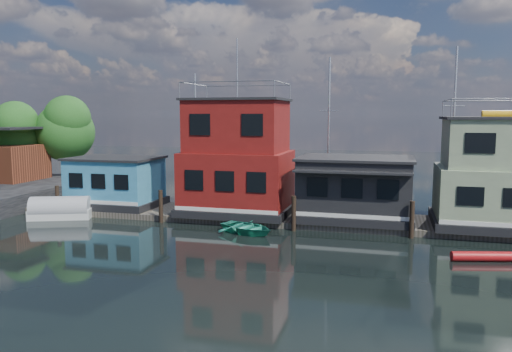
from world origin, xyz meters
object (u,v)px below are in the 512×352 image
(houseboat_red, at_px, (238,160))
(red_kayak, at_px, (486,256))
(houseboat_green, at_px, (507,175))
(dinghy_teal, at_px, (247,227))
(houseboat_dark, at_px, (355,188))
(houseboat_blue, at_px, (116,182))
(tarp_runabout, at_px, (60,210))

(houseboat_red, relative_size, red_kayak, 3.54)
(red_kayak, bearing_deg, houseboat_red, 142.54)
(houseboat_green, bearing_deg, dinghy_teal, -164.37)
(houseboat_dark, distance_m, houseboat_green, 9.07)
(red_kayak, bearing_deg, houseboat_blue, 151.38)
(houseboat_green, height_order, tarp_runabout, houseboat_green)
(houseboat_blue, distance_m, houseboat_dark, 17.50)
(houseboat_red, xyz_separation_m, tarp_runabout, (-11.82, -3.43, -3.48))
(houseboat_dark, bearing_deg, houseboat_red, 179.86)
(houseboat_red, xyz_separation_m, dinghy_teal, (1.90, -4.22, -3.73))
(houseboat_dark, height_order, houseboat_green, houseboat_green)
(houseboat_red, distance_m, tarp_runabout, 12.79)
(houseboat_dark, xyz_separation_m, tarp_runabout, (-19.82, -3.41, -1.80))
(houseboat_dark, xyz_separation_m, houseboat_green, (9.00, 0.02, 1.13))
(houseboat_red, xyz_separation_m, red_kayak, (14.88, -6.66, -3.86))
(houseboat_blue, xyz_separation_m, dinghy_teal, (11.40, -4.22, -1.83))
(houseboat_blue, relative_size, red_kayak, 1.91)
(houseboat_red, height_order, houseboat_green, houseboat_red)
(houseboat_green, distance_m, tarp_runabout, 29.17)
(dinghy_teal, relative_size, red_kayak, 1.08)
(houseboat_green, bearing_deg, tarp_runabout, -173.20)
(houseboat_blue, height_order, tarp_runabout, houseboat_blue)
(red_kayak, bearing_deg, houseboat_dark, 122.68)
(houseboat_dark, bearing_deg, tarp_runabout, -170.22)
(red_kayak, bearing_deg, tarp_runabout, 159.76)
(houseboat_blue, relative_size, houseboat_red, 0.54)
(houseboat_blue, distance_m, red_kayak, 25.35)
(houseboat_dark, relative_size, red_kayak, 2.21)
(tarp_runabout, bearing_deg, red_kayak, -28.52)
(houseboat_blue, xyz_separation_m, tarp_runabout, (-2.32, -3.43, -1.58))
(houseboat_red, bearing_deg, tarp_runabout, -163.80)
(houseboat_red, distance_m, houseboat_dark, 8.18)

